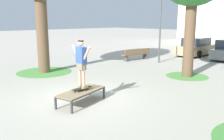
{
  "coord_description": "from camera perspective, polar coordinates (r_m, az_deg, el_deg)",
  "views": [
    {
      "loc": [
        7.2,
        -5.15,
        2.93
      ],
      "look_at": [
        0.46,
        1.21,
        1.0
      ],
      "focal_mm": 38.89,
      "sensor_mm": 36.0,
      "label": 1
    }
  ],
  "objects": [
    {
      "name": "grass_patch_mid_back",
      "position": [
        13.41,
        17.21,
        -1.38
      ],
      "size": [
        2.18,
        2.18,
        0.01
      ],
      "primitive_type": "cylinder",
      "color": "#519342",
      "rests_on": "ground"
    },
    {
      "name": "skate_box",
      "position": [
        8.69,
        -7.25,
        -5.17
      ],
      "size": [
        1.22,
        2.03,
        0.46
      ],
      "color": "#38383D",
      "rests_on": "ground"
    },
    {
      "name": "skateboard",
      "position": [
        8.69,
        -7.07,
        -4.32
      ],
      "size": [
        0.23,
        0.81,
        0.09
      ],
      "color": "black",
      "rests_on": "skate_box"
    },
    {
      "name": "grass_patch_near_left",
      "position": [
        14.36,
        -15.57,
        -0.44
      ],
      "size": [
        3.07,
        3.07,
        0.01
      ],
      "primitive_type": "cylinder",
      "color": "#519342",
      "rests_on": "ground"
    },
    {
      "name": "skater",
      "position": [
        8.47,
        -7.23,
        2.17
      ],
      "size": [
        1.0,
        0.29,
        1.69
      ],
      "color": "tan",
      "rests_on": "skateboard"
    },
    {
      "name": "light_post",
      "position": [
        16.99,
        11.44,
        14.55
      ],
      "size": [
        0.36,
        0.36,
        5.83
      ],
      "color": "#4C4C51",
      "rests_on": "ground"
    },
    {
      "name": "ground_plane",
      "position": [
        9.32,
        -7.4,
        -6.65
      ],
      "size": [
        120.0,
        120.0,
        0.0
      ],
      "primitive_type": "plane",
      "color": "#B2AA9E"
    },
    {
      "name": "park_bench",
      "position": [
        17.95,
        5.69,
        3.74
      ],
      "size": [
        0.7,
        2.43,
        0.83
      ],
      "color": "brown",
      "rests_on": "ground"
    },
    {
      "name": "car_tan",
      "position": [
        21.36,
        19.26,
        5.08
      ],
      "size": [
        1.99,
        4.24,
        1.5
      ],
      "color": "tan",
      "rests_on": "ground"
    }
  ]
}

